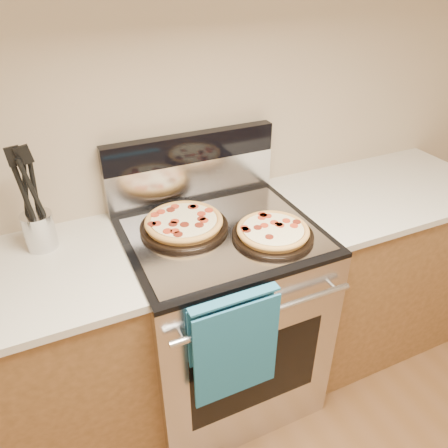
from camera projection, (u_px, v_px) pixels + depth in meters
name	position (u px, v px, depth m)	size (l,w,h in m)	color
wall_back	(185.00, 100.00, 1.78)	(4.00, 4.00, 0.00)	tan
range_body	(221.00, 318.00, 1.98)	(0.76, 0.68, 0.90)	#B7B7BC
oven_window	(256.00, 372.00, 1.72)	(0.56, 0.01, 0.40)	black
cooktop	(221.00, 233.00, 1.74)	(0.76, 0.68, 0.02)	black
backsplash_lower	(192.00, 179.00, 1.93)	(0.76, 0.06, 0.18)	silver
backsplash_upper	(190.00, 147.00, 1.85)	(0.76, 0.06, 0.12)	black
oven_handle	(266.00, 313.00, 1.51)	(0.03, 0.03, 0.70)	silver
dish_towel	(234.00, 345.00, 1.52)	(0.32, 0.05, 0.42)	#1A5184
foil_sheet	(224.00, 234.00, 1.71)	(0.70, 0.55, 0.01)	gray
cabinet_left	(13.00, 382.00, 1.70)	(1.00, 0.62, 0.88)	brown
cabinet_right	(369.00, 267.00, 2.32)	(1.00, 0.62, 0.88)	brown
countertop_right	(386.00, 191.00, 2.08)	(1.02, 0.64, 0.03)	#BDB6A9
pepperoni_pizza_back	(184.00, 223.00, 1.73)	(0.35, 0.35, 0.05)	#BA7B39
pepperoni_pizza_front	(273.00, 232.00, 1.68)	(0.31, 0.31, 0.04)	#BA7B39
utensil_crock	(40.00, 231.00, 1.62)	(0.11, 0.11, 0.14)	silver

